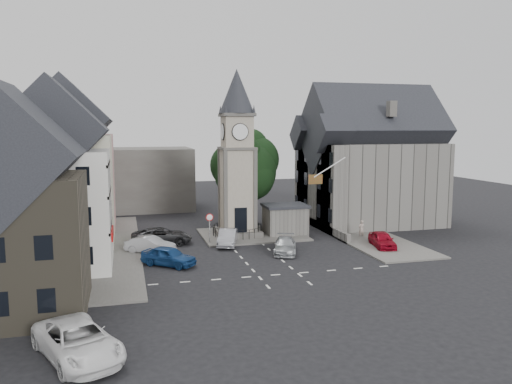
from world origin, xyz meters
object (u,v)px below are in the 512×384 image
object	(u,v)px
pedestrian	(361,229)
clock_tower	(237,154)
stone_shelter	(285,219)
car_east_red	(382,240)
car_west_blue	(169,256)

from	to	relation	value
pedestrian	clock_tower	bearing A→B (deg)	-26.11
clock_tower	pedestrian	distance (m)	14.13
stone_shelter	car_east_red	distance (m)	10.05
clock_tower	stone_shelter	size ratio (longest dim) A/B	3.78
car_west_blue	car_east_red	size ratio (longest dim) A/B	1.05
pedestrian	car_west_blue	bearing A→B (deg)	7.53
pedestrian	car_east_red	bearing A→B (deg)	82.48
clock_tower	car_east_red	world-z (taller)	clock_tower
clock_tower	car_east_red	size ratio (longest dim) A/B	3.84
car_east_red	pedestrian	distance (m)	4.07
stone_shelter	car_east_red	world-z (taller)	stone_shelter
car_west_blue	car_east_red	xyz separation A→B (m)	(19.03, 1.05, -0.03)
stone_shelter	car_east_red	size ratio (longest dim) A/B	1.02
stone_shelter	clock_tower	bearing A→B (deg)	174.16
car_west_blue	pedestrian	xyz separation A→B (m)	(19.03, 5.12, 0.13)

